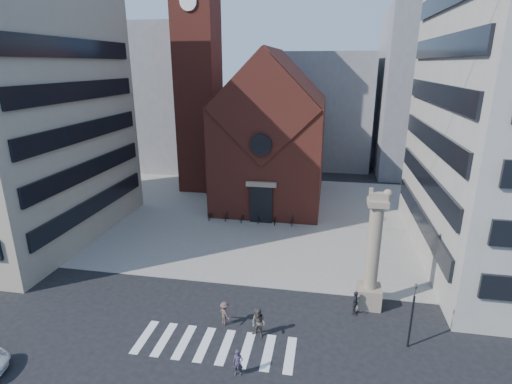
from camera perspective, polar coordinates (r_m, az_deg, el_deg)
ground at (r=28.40m, az=-5.25°, el=-17.13°), size 120.00×120.00×0.00m
piazza at (r=44.89m, az=1.19°, el=-3.33°), size 46.00×30.00×0.05m
zebra_crossing at (r=25.97m, az=-5.87°, el=-20.98°), size 10.20×3.20×0.01m
church at (r=48.54m, az=2.40°, el=8.04°), size 12.00×16.65×18.00m
campanile at (r=53.00m, az=-8.28°, el=17.13°), size 5.50×5.50×31.20m
bg_block_left at (r=67.97m, az=-13.07°, el=12.99°), size 16.00×14.00×22.00m
bg_block_mid at (r=67.73m, az=9.98°, el=11.46°), size 14.00×12.00×18.00m
bg_block_right at (r=66.29m, az=24.38°, el=12.65°), size 16.00×14.00×24.00m
lion_column at (r=28.59m, az=16.28°, el=-9.51°), size 1.63×1.60×8.68m
traffic_light at (r=26.07m, az=21.39°, el=-15.93°), size 0.13×0.16×4.30m
pedestrian_0 at (r=23.53m, az=-2.59°, el=-23.22°), size 0.59×0.39×1.59m
pedestrian_1 at (r=25.92m, az=0.36°, el=-18.22°), size 1.19×1.09×1.97m
pedestrian_2 at (r=28.73m, az=13.97°, el=-15.12°), size 0.65×1.08×1.73m
pedestrian_3 at (r=27.10m, az=-4.47°, el=-16.90°), size 1.20×1.18×1.65m
scooter_0 at (r=43.85m, az=-6.50°, el=-3.36°), size 0.58×1.59×0.83m
scooter_1 at (r=43.37m, az=-4.24°, el=-3.47°), size 0.46×1.54×0.92m
scooter_2 at (r=42.99m, az=-1.92°, el=-3.69°), size 0.58×1.59×0.83m
scooter_3 at (r=42.65m, az=0.43°, el=-3.79°), size 0.46×1.54×0.92m
scooter_4 at (r=42.42m, az=2.81°, el=-4.01°), size 0.58×1.59×0.83m
scooter_5 at (r=42.23m, az=5.22°, el=-4.10°), size 0.46×1.54×0.92m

